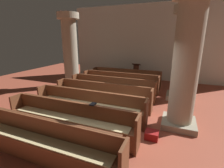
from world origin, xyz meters
TOP-DOWN VIEW (x-y plane):
  - ground_plane at (0.00, 0.00)m, footprint 19.20×19.20m
  - back_wall at (0.00, 6.08)m, footprint 10.00×0.16m
  - pew_row_0 at (-0.89, 4.19)m, footprint 3.82×0.47m
  - pew_row_1 at (-0.89, 3.16)m, footprint 3.82×0.46m
  - pew_row_2 at (-0.89, 2.13)m, footprint 3.82×0.46m
  - pew_row_3 at (-0.89, 1.09)m, footprint 3.82×0.47m
  - pew_row_4 at (-0.89, 0.06)m, footprint 3.82×0.46m
  - pew_row_5 at (-0.89, -0.98)m, footprint 3.82×0.46m
  - pew_row_6 at (-0.89, -2.01)m, footprint 3.82×0.47m
  - pillar_aisle_side at (1.89, 3.07)m, footprint 1.10×1.10m
  - pillar_far_side at (-3.61, 3.04)m, footprint 1.10×1.10m
  - pillar_aisle_rear at (1.89, 0.58)m, footprint 1.02×1.02m
  - lectern at (-0.58, 5.36)m, footprint 0.48×0.45m
  - hymn_book at (-0.25, -0.78)m, footprint 0.13×0.19m
  - kneeler_box_red at (1.24, -0.38)m, footprint 0.34×0.31m

SIDE VIEW (x-z plane):
  - ground_plane at x=0.00m, z-range 0.00..0.00m
  - kneeler_box_red at x=1.24m, z-range 0.00..0.21m
  - lectern at x=-0.58m, z-range -0.09..0.99m
  - pew_row_0 at x=-0.89m, z-range 0.04..0.92m
  - pew_row_1 at x=-0.89m, z-range 0.04..0.92m
  - pew_row_2 at x=-0.89m, z-range 0.04..0.92m
  - pew_row_3 at x=-0.89m, z-range 0.04..0.92m
  - pew_row_4 at x=-0.89m, z-range 0.04..0.92m
  - pew_row_5 at x=-0.89m, z-range 0.04..0.92m
  - pew_row_6 at x=-0.89m, z-range 0.04..0.92m
  - hymn_book at x=-0.25m, z-range 0.88..0.91m
  - pillar_aisle_rear at x=1.89m, z-range 0.07..3.84m
  - pillar_aisle_side at x=1.89m, z-range 0.07..3.84m
  - pillar_far_side at x=-3.61m, z-range 0.07..3.84m
  - back_wall at x=0.00m, z-range 0.00..4.50m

